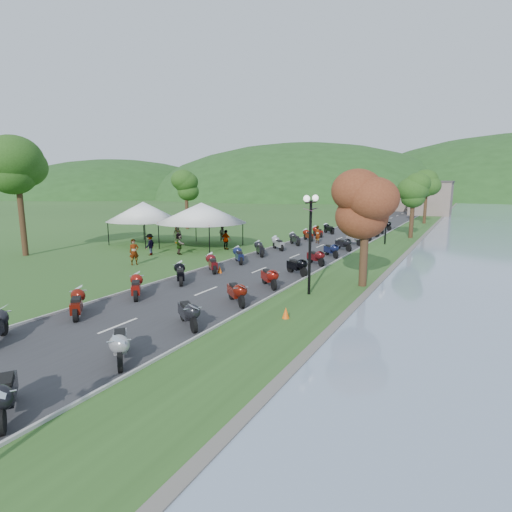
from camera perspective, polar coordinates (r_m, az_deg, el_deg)
The scene contains 12 objects.
road at distance 42.82m, azimuth 11.84°, elevation 2.47°, with size 7.00×120.00×0.02m, color #313133.
hills_backdrop at distance 201.15m, azimuth 25.18°, elevation 7.58°, with size 360.00×120.00×76.00m, color #285621, non-canonical shape.
far_building at distance 86.91m, azimuth 19.25°, elevation 7.54°, with size 18.00×16.00×5.00m, color #78685E.
moto_row_left at distance 27.19m, azimuth -4.23°, elevation -0.50°, with size 2.60×46.02×1.10m, color #331411, non-canonical shape.
moto_row_right at distance 29.99m, azimuth 9.60°, elevation 0.38°, with size 2.60×48.63×1.10m, color #331411, non-canonical shape.
vendor_tent_main at distance 36.34m, azimuth -7.75°, elevation 4.42°, with size 5.40×5.40×4.00m, color white, non-canonical shape.
vendor_tent_side at distance 39.31m, azimuth -15.72°, elevation 4.56°, with size 4.57×4.57×4.00m, color white, non-canonical shape.
tree_park_left at distance 36.34m, azimuth -30.82°, elevation 8.97°, with size 4.11×4.11×11.42m, color #2E5E1C, non-canonical shape.
tree_lakeside at distance 22.44m, azimuth 15.36°, elevation 4.92°, with size 2.63×2.63×7.31m, color #2E5E1C, non-canonical shape.
pedestrian_a at distance 29.38m, azimuth -16.93°, elevation -1.21°, with size 0.67×0.49×1.83m, color slate.
pedestrian_b at distance 40.08m, azimuth -4.84°, elevation 2.12°, with size 0.75×0.41×1.55m, color slate.
pedestrian_c at distance 33.10m, azimuth -14.85°, elevation 0.13°, with size 1.11×0.46×1.73m, color slate.
Camera 1 is at (12.03, -0.72, 5.54)m, focal length 28.00 mm.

